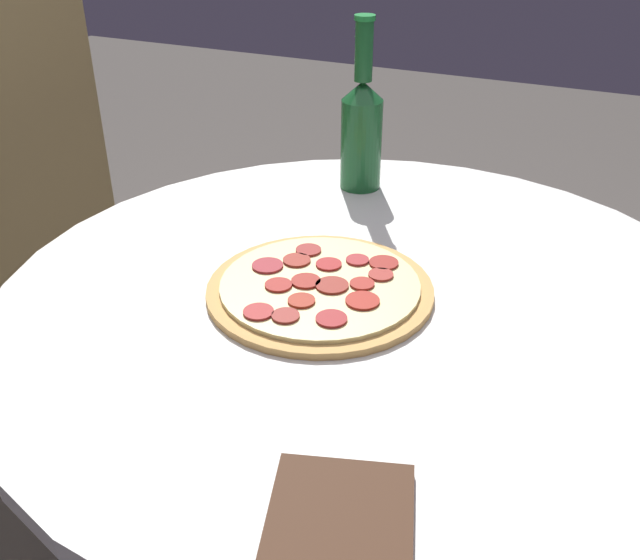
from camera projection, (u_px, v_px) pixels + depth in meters
The scene contains 4 objects.
table at pixel (364, 408), 1.04m from camera, with size 0.99×0.99×0.74m.
pizza at pixel (320, 288), 0.94m from camera, with size 0.30×0.30×0.02m.
beer_bottle at pixel (362, 128), 1.20m from camera, with size 0.07×0.07×0.29m.
pizza_paddle at pixel (336, 552), 0.58m from camera, with size 0.28×0.16×0.02m.
Camera 1 is at (-0.76, -0.28, 1.23)m, focal length 40.00 mm.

